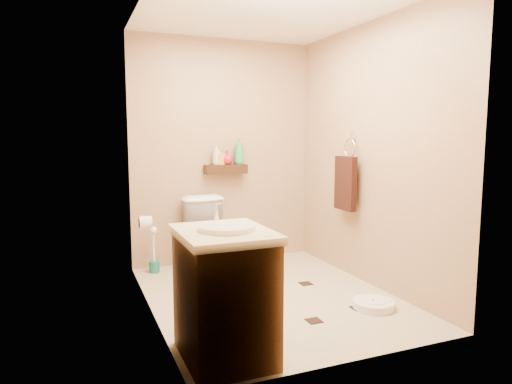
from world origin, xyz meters
name	(u,v)px	position (x,y,z in m)	size (l,w,h in m)	color
ground	(269,296)	(0.00, 0.00, 0.00)	(2.50, 2.50, 0.00)	#C5B190
wall_back	(223,152)	(0.00, 1.25, 1.20)	(2.00, 0.04, 2.40)	tan
wall_front	(357,166)	(0.00, -1.25, 1.20)	(2.00, 0.04, 2.40)	tan
wall_left	(148,159)	(-1.00, 0.00, 1.20)	(0.04, 2.50, 2.40)	tan
wall_right	(370,155)	(1.00, 0.00, 1.20)	(0.04, 2.50, 2.40)	tan
ceiling	(270,7)	(0.00, 0.00, 2.40)	(2.00, 2.50, 0.02)	white
wall_shelf	(226,169)	(0.00, 1.17, 1.02)	(0.46, 0.14, 0.10)	#3B2010
floor_accents	(272,295)	(0.02, -0.01, 0.00)	(1.21, 1.31, 0.01)	black
toilet	(214,236)	(-0.24, 0.83, 0.38)	(0.42, 0.74, 0.75)	white
vanity	(225,293)	(-0.70, -0.90, 0.42)	(0.55, 0.67, 0.94)	brown
bathroom_scale	(373,304)	(0.66, -0.58, 0.03)	(0.35, 0.35, 0.07)	white
toilet_brush	(154,256)	(-0.80, 1.07, 0.17)	(0.11, 0.11, 0.47)	#1A6B5D
towel_ring	(346,181)	(0.91, 0.25, 0.95)	(0.12, 0.30, 0.76)	silver
toilet_paper	(145,222)	(-0.94, 0.65, 0.60)	(0.12, 0.11, 0.12)	white
bottle_a	(216,154)	(-0.10, 1.17, 1.18)	(0.09, 0.09, 0.22)	beige
bottle_b	(220,156)	(-0.07, 1.17, 1.16)	(0.08, 0.08, 0.18)	gold
bottle_c	(227,157)	(0.02, 1.17, 1.15)	(0.12, 0.12, 0.15)	red
bottle_d	(239,151)	(0.15, 1.17, 1.21)	(0.11, 0.11, 0.28)	#339954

